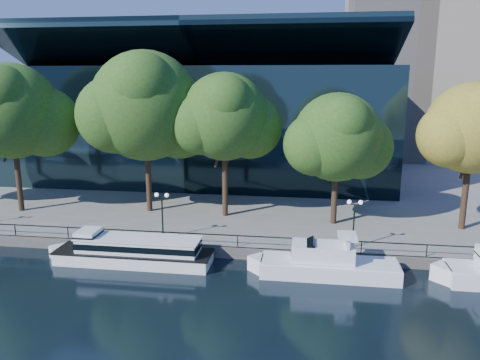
% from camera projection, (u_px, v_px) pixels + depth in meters
% --- Properties ---
extents(ground, '(160.00, 160.00, 0.00)m').
position_uv_depth(ground, '(168.00, 270.00, 36.59)').
color(ground, black).
rests_on(ground, ground).
extents(promenade, '(90.00, 67.08, 1.00)m').
position_uv_depth(promenade, '(237.00, 172.00, 71.62)').
color(promenade, slate).
rests_on(promenade, ground).
extents(railing, '(88.20, 0.08, 0.99)m').
position_uv_depth(railing, '(179.00, 233.00, 39.31)').
color(railing, black).
rests_on(railing, promenade).
extents(convention_building, '(50.00, 24.57, 21.43)m').
position_uv_depth(convention_building, '(205.00, 122.00, 66.00)').
color(convention_building, black).
rests_on(convention_building, ground).
extents(tour_boat, '(13.94, 3.11, 2.64)m').
position_uv_depth(tour_boat, '(130.00, 250.00, 37.72)').
color(tour_boat, white).
rests_on(tour_boat, ground).
extents(cruiser_near, '(11.43, 2.94, 3.31)m').
position_uv_depth(cruiser_near, '(323.00, 263.00, 35.35)').
color(cruiser_near, white).
rests_on(cruiser_near, ground).
extents(tree_1, '(12.01, 9.85, 15.20)m').
position_uv_depth(tree_1, '(13.00, 113.00, 46.94)').
color(tree_1, black).
rests_on(tree_1, promenade).
extents(tree_2, '(13.76, 11.28, 16.41)m').
position_uv_depth(tree_2, '(147.00, 108.00, 46.73)').
color(tree_2, black).
rests_on(tree_2, promenade).
extents(tree_3, '(10.69, 8.77, 14.25)m').
position_uv_depth(tree_3, '(226.00, 119.00, 45.30)').
color(tree_3, black).
rests_on(tree_3, promenade).
extents(tree_4, '(10.28, 8.43, 12.42)m').
position_uv_depth(tree_4, '(339.00, 139.00, 43.16)').
color(tree_4, black).
rests_on(tree_4, promenade).
extents(tree_5, '(10.15, 8.33, 13.40)m').
position_uv_depth(tree_5, '(474.00, 130.00, 41.33)').
color(tree_5, black).
rests_on(tree_5, promenade).
extents(lamp_1, '(1.26, 0.36, 4.03)m').
position_uv_depth(lamp_1, '(162.00, 205.00, 40.32)').
color(lamp_1, black).
rests_on(lamp_1, promenade).
extents(lamp_2, '(1.26, 0.36, 4.03)m').
position_uv_depth(lamp_2, '(354.00, 212.00, 38.05)').
color(lamp_2, black).
rests_on(lamp_2, promenade).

